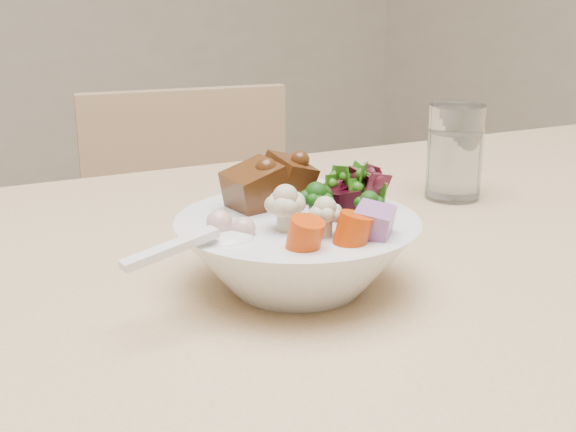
% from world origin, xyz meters
% --- Properties ---
extents(dining_table, '(1.72, 1.10, 0.76)m').
position_xyz_m(dining_table, '(0.24, -0.02, 0.68)').
color(dining_table, '#DDB582').
rests_on(dining_table, ground).
extents(chair_far, '(0.46, 0.46, 0.82)m').
position_xyz_m(chair_far, '(0.20, 0.65, 0.46)').
color(chair_far, tan).
rests_on(chair_far, ground).
extents(food_bowl, '(0.22, 0.22, 0.12)m').
position_xyz_m(food_bowl, '(-0.02, 0.00, 0.80)').
color(food_bowl, silver).
rests_on(food_bowl, dining_table).
extents(soup_spoon, '(0.12, 0.04, 0.02)m').
position_xyz_m(soup_spoon, '(-0.11, -0.02, 0.83)').
color(soup_spoon, silver).
rests_on(soup_spoon, food_bowl).
extents(water_glass, '(0.07, 0.07, 0.12)m').
position_xyz_m(water_glass, '(0.30, 0.14, 0.82)').
color(water_glass, silver).
rests_on(water_glass, dining_table).
extents(side_bowl, '(0.14, 0.14, 0.05)m').
position_xyz_m(side_bowl, '(0.07, 0.11, 0.79)').
color(side_bowl, silver).
rests_on(side_bowl, dining_table).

